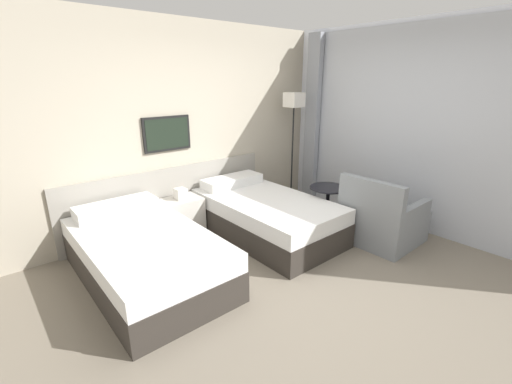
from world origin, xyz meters
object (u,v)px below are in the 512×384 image
object	(u,v)px
bed_near_window	(265,215)
floor_lamp	(294,111)
side_table	(328,199)
armchair	(381,221)
nightstand	(182,215)
bed_near_door	(145,255)

from	to	relation	value
bed_near_window	floor_lamp	xyz separation A→B (m)	(1.17, 0.66, 1.24)
side_table	bed_near_window	bearing A→B (deg)	151.00
bed_near_window	armchair	xyz separation A→B (m)	(0.97, -1.11, 0.01)
nightstand	armchair	size ratio (longest dim) A/B	0.71
bed_near_window	floor_lamp	size ratio (longest dim) A/B	1.11
floor_lamp	side_table	world-z (taller)	floor_lamp
bed_near_window	side_table	xyz separation A→B (m)	(0.76, -0.42, 0.16)
nightstand	armchair	world-z (taller)	armchair
bed_near_door	armchair	distance (m)	2.84
bed_near_door	nightstand	xyz separation A→B (m)	(0.82, 0.73, -0.01)
bed_near_door	nightstand	bearing A→B (deg)	41.70
bed_near_door	side_table	world-z (taller)	bed_near_door
nightstand	armchair	bearing A→B (deg)	-45.81
side_table	armchair	size ratio (longest dim) A/B	0.68
nightstand	side_table	bearing A→B (deg)	-36.13
side_table	armchair	distance (m)	0.74
bed_near_door	nightstand	world-z (taller)	bed_near_door
bed_near_window	side_table	size ratio (longest dim) A/B	3.28
floor_lamp	side_table	size ratio (longest dim) A/B	2.97
floor_lamp	side_table	distance (m)	1.58
bed_near_door	nightstand	size ratio (longest dim) A/B	3.14
bed_near_door	floor_lamp	xyz separation A→B (m)	(2.81, 0.66, 1.24)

